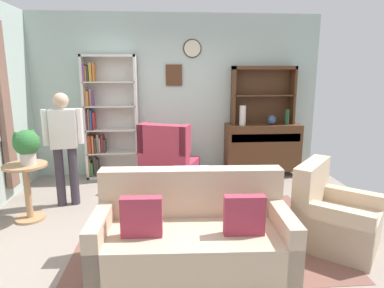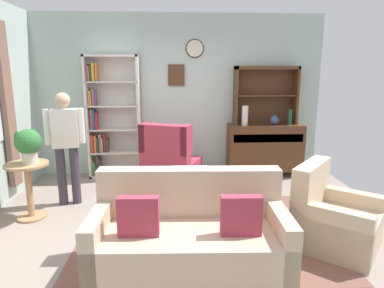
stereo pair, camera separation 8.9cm
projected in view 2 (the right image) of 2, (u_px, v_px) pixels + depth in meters
name	position (u px, v px, depth m)	size (l,w,h in m)	color
ground_plane	(185.00, 223.00, 4.18)	(5.40, 4.60, 0.02)	gray
wall_back	(180.00, 96.00, 5.95)	(5.00, 0.09, 2.80)	#ADC1B7
area_rug	(203.00, 233.00, 3.89)	(2.80, 2.17, 0.01)	brown
bookshelf	(110.00, 118.00, 5.78)	(0.90, 0.30, 2.10)	silver
sideboard	(265.00, 147.00, 5.96)	(1.30, 0.45, 0.92)	#4C2D19
sideboard_hutch	(266.00, 87.00, 5.84)	(1.10, 0.26, 1.00)	#4C2D19
vase_tall	(245.00, 116.00, 5.74)	(0.11, 0.11, 0.34)	beige
vase_round	(274.00, 120.00, 5.80)	(0.15, 0.15, 0.17)	#33476B
bottle_wine	(290.00, 117.00, 5.78)	(0.07, 0.07, 0.27)	#194223
couch_floral	(190.00, 237.00, 3.17)	(1.83, 0.92, 0.90)	#C6AD8E
armchair_floral	(333.00, 220.00, 3.56)	(1.08, 1.08, 0.88)	#C6AD8E
wingback_chair	(170.00, 164.00, 5.36)	(1.02, 1.03, 1.05)	#A33347
plant_stand	(29.00, 185.00, 4.21)	(0.52, 0.52, 0.72)	#A87F56
potted_plant_large	(28.00, 144.00, 4.09)	(0.31, 0.31, 0.43)	beige
person_reading	(66.00, 141.00, 4.57)	(0.53, 0.26, 1.56)	#38333D
coffee_table	(195.00, 202.00, 3.90)	(0.80, 0.50, 0.42)	#4C2D19
book_stack	(191.00, 197.00, 3.80)	(0.18, 0.14, 0.04)	#B22D33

